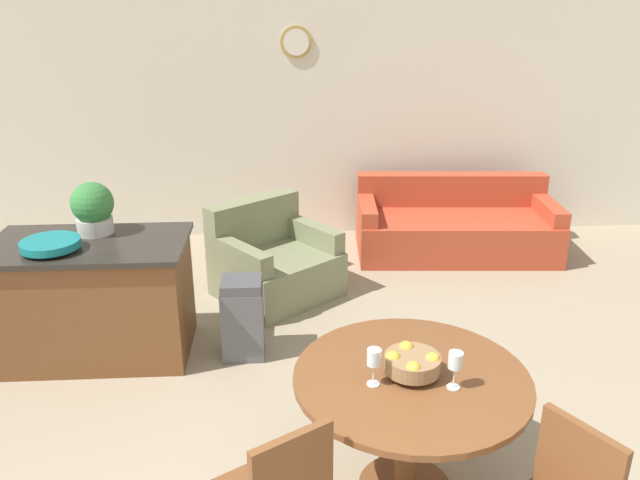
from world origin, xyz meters
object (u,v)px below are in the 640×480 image
object	(u,v)px
trash_bin	(243,318)
couch	(455,227)
fruit_bowl	(412,362)
kitchen_island	(94,299)
dining_table	(410,403)
potted_plant	(93,208)
armchair	(273,264)
wine_glass_left	(374,359)
teal_bowl	(50,244)
wine_glass_right	(455,362)

from	to	relation	value
trash_bin	couch	distance (m)	2.86
fruit_bowl	kitchen_island	size ratio (longest dim) A/B	0.20
dining_table	potted_plant	bearing A→B (deg)	138.77
dining_table	kitchen_island	distance (m)	2.56
potted_plant	armchair	size ratio (longest dim) A/B	0.31
wine_glass_left	teal_bowl	size ratio (longest dim) A/B	0.50
dining_table	fruit_bowl	xyz separation A→B (m)	(-0.00, -0.00, 0.24)
wine_glass_left	couch	size ratio (longest dim) A/B	0.09
wine_glass_right	armchair	bearing A→B (deg)	108.91
trash_bin	armchair	distance (m)	1.07
trash_bin	kitchen_island	bearing A→B (deg)	174.93
kitchen_island	trash_bin	xyz separation A→B (m)	(1.08, -0.10, -0.14)
potted_plant	trash_bin	bearing A→B (deg)	-14.94
fruit_bowl	wine_glass_right	world-z (taller)	wine_glass_right
fruit_bowl	trash_bin	world-z (taller)	fruit_bowl
wine_glass_right	potted_plant	bearing A→B (deg)	139.32
dining_table	wine_glass_left	xyz separation A→B (m)	(-0.20, -0.07, 0.31)
wine_glass_right	kitchen_island	bearing A→B (deg)	142.51
kitchen_island	teal_bowl	size ratio (longest dim) A/B	3.54
wine_glass_left	dining_table	bearing A→B (deg)	18.69
dining_table	armchair	bearing A→B (deg)	106.06
trash_bin	wine_glass_left	bearing A→B (deg)	-64.47
potted_plant	dining_table	bearing A→B (deg)	-41.23
teal_bowl	potted_plant	distance (m)	0.42
potted_plant	armchair	bearing A→B (deg)	30.78
kitchen_island	potted_plant	xyz separation A→B (m)	(0.02, 0.19, 0.64)
potted_plant	kitchen_island	bearing A→B (deg)	-95.73
armchair	couch	bearing A→B (deg)	-13.24
kitchen_island	wine_glass_left	bearing A→B (deg)	-42.00
wine_glass_right	trash_bin	distance (m)	2.03
potted_plant	couch	world-z (taller)	potted_plant
fruit_bowl	armchair	world-z (taller)	fruit_bowl
fruit_bowl	couch	bearing A→B (deg)	71.15
wine_glass_right	teal_bowl	size ratio (longest dim) A/B	0.50
wine_glass_left	armchair	world-z (taller)	wine_glass_left
dining_table	teal_bowl	size ratio (longest dim) A/B	3.02
fruit_bowl	potted_plant	bearing A→B (deg)	138.73
dining_table	couch	bearing A→B (deg)	71.17
wine_glass_left	couch	distance (m)	3.79
wine_glass_right	teal_bowl	xyz separation A→B (m)	(-2.39, 1.54, 0.06)
teal_bowl	kitchen_island	bearing A→B (deg)	37.92
trash_bin	dining_table	bearing A→B (deg)	-57.44
teal_bowl	trash_bin	xyz separation A→B (m)	(1.27, 0.05, -0.64)
fruit_bowl	armchair	xyz separation A→B (m)	(-0.72, 2.52, -0.53)
wine_glass_right	potted_plant	size ratio (longest dim) A/B	0.51
potted_plant	armchair	distance (m)	1.69
fruit_bowl	wine_glass_left	xyz separation A→B (m)	(-0.20, -0.07, 0.07)
potted_plant	teal_bowl	bearing A→B (deg)	-121.95
trash_bin	armchair	bearing A→B (deg)	78.35
wine_glass_left	fruit_bowl	bearing A→B (deg)	18.68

